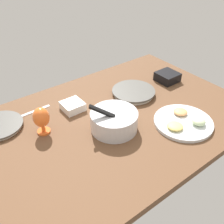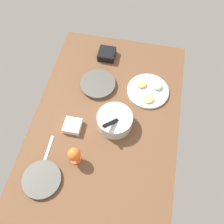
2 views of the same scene
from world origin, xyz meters
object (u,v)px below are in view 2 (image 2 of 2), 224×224
Objects in this scene: mixing_bowl at (115,120)px; square_bowl_white at (73,126)px; fruit_platter at (148,91)px; dinner_plate_right at (42,179)px; dinner_plate_left at (98,84)px; square_bowl_black at (107,54)px; hurricane_glass_orange at (74,155)px.

mixing_bowl is 2.12× the size of square_bowl_white.
dinner_plate_right is at bearing -35.29° from fruit_platter.
dinner_plate_left is 80.64cm from dinner_plate_right.
square_bowl_black is at bearing -162.87° from mixing_bowl.
fruit_platter reaches higher than square_bowl_white.
mixing_bowl is 38.23cm from fruit_platter.
fruit_platter is (-80.58, 57.04, 0.14)cm from dinner_plate_right.
dinner_plate_right is at bearing -9.68° from square_bowl_black.
square_bowl_white reaches higher than dinner_plate_left.
dinner_plate_left is at bearing -87.12° from fruit_platter.
square_bowl_black is (-28.27, -38.47, 1.94)cm from fruit_platter.
hurricane_glass_orange reaches higher than square_bowl_white.
mixing_bowl is (-48.11, 37.29, 4.27)cm from dinner_plate_right.
mixing_bowl is 63.60cm from square_bowl_black.
mixing_bowl is at bearing 142.22° from dinner_plate_right.
fruit_platter is 2.11× the size of hurricane_glass_orange.
dinner_plate_left is 39.11cm from fruit_platter.
square_bowl_white is (-39.59, 8.96, 1.37)cm from dinner_plate_right.
mixing_bowl is (30.51, 19.31, 3.89)cm from dinner_plate_left.
fruit_platter is at bearing 144.71° from dinner_plate_right.
square_bowl_black is at bearing 170.32° from dinner_plate_right.
hurricane_glass_orange is at bearing 134.56° from dinner_plate_right.
dinner_plate_left is at bearing 167.12° from dinner_plate_right.
hurricane_glass_orange is at bearing -32.66° from mixing_bowl.
square_bowl_white is at bearing -13.01° from dinner_plate_left.
hurricane_glass_orange is at bearing -31.97° from fruit_platter.
square_bowl_black is at bearing -126.31° from fruit_platter.
dinner_plate_right is 25.74cm from hurricane_glass_orange.
square_bowl_black reaches higher than square_bowl_white.
square_bowl_black is (-108.85, 18.57, 2.08)cm from dinner_plate_right.
square_bowl_white is at bearing -7.90° from square_bowl_black.
square_bowl_black is (-30.23, 0.59, 1.70)cm from dinner_plate_left.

